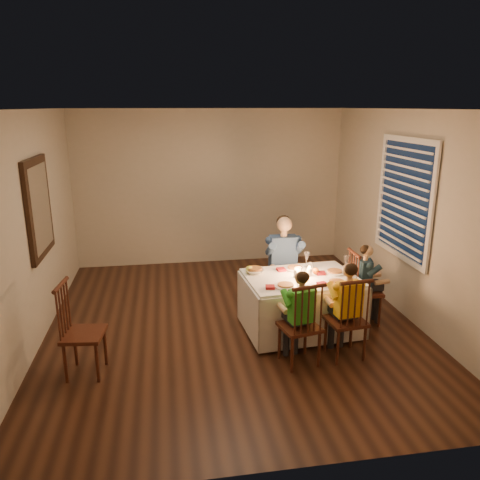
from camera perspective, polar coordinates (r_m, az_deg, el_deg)
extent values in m
plane|color=black|center=(5.97, -0.92, -10.13)|extent=(5.00, 5.00, 0.00)
cube|color=#B9AE9E|center=(5.67, -24.12, 1.00)|extent=(0.02, 5.00, 2.60)
cube|color=#B9AE9E|center=(6.25, 19.91, 2.75)|extent=(0.02, 5.00, 2.60)
cube|color=#B9AE9E|center=(7.96, -3.62, 6.35)|extent=(4.50, 0.02, 2.60)
plane|color=white|center=(5.36, -1.05, 15.67)|extent=(5.00, 5.00, 0.00)
cube|color=white|center=(5.59, 7.50, -4.66)|extent=(1.36, 1.03, 0.04)
cube|color=white|center=(6.12, 5.78, -6.01)|extent=(1.33, 0.13, 0.63)
cube|color=white|center=(5.32, 9.25, -9.66)|extent=(1.33, 0.13, 0.63)
cube|color=white|center=(5.97, 13.28, -6.95)|extent=(0.10, 0.96, 0.63)
cube|color=white|center=(5.52, 0.98, -8.44)|extent=(0.10, 0.96, 0.63)
cylinder|color=white|center=(5.82, 6.71, -3.49)|extent=(0.28, 0.28, 0.02)
cylinder|color=white|center=(5.26, 5.57, -5.61)|extent=(0.28, 0.28, 0.02)
cylinder|color=white|center=(5.44, 11.74, -5.15)|extent=(0.28, 0.28, 0.02)
cylinder|color=white|center=(5.77, 11.47, -3.87)|extent=(0.28, 0.28, 0.02)
cylinder|color=white|center=(5.54, 6.83, -4.05)|extent=(0.06, 0.06, 0.10)
cylinder|color=white|center=(5.60, 8.44, -3.89)|extent=(0.06, 0.06, 0.10)
sphere|color=yellow|center=(5.65, 1.14, -3.62)|extent=(0.09, 0.09, 0.09)
sphere|color=orange|center=(5.68, 9.20, -3.74)|extent=(0.08, 0.08, 0.08)
imported|color=white|center=(5.65, 1.81, -3.80)|extent=(0.24, 0.24, 0.06)
cube|color=black|center=(5.90, -23.35, 3.64)|extent=(0.05, 0.95, 1.15)
cube|color=white|center=(5.89, -23.09, 3.65)|extent=(0.01, 0.78, 0.98)
cube|color=#0D1B35|center=(6.29, 19.48, 4.73)|extent=(0.01, 1.20, 1.40)
cube|color=white|center=(6.28, 19.36, 4.73)|extent=(0.03, 1.34, 1.54)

